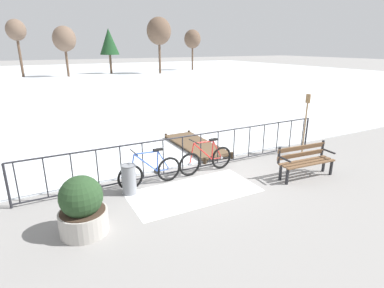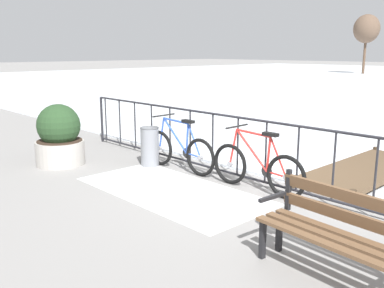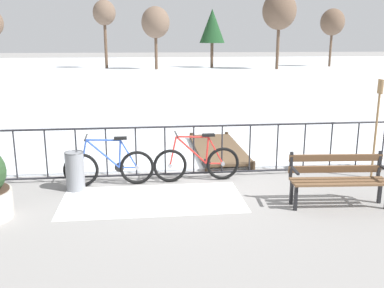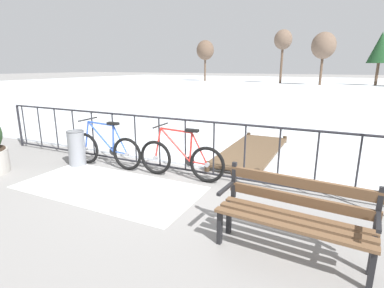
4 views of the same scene
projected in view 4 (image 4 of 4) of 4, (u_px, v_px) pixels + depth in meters
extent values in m
plane|color=gray|center=(173.00, 171.00, 5.96)|extent=(160.00, 160.00, 0.00)
cube|color=silver|center=(311.00, 86.00, 30.65)|extent=(80.00, 56.00, 0.03)
cube|color=white|center=(108.00, 187.00, 5.17)|extent=(3.15, 1.52, 0.01)
cylinder|color=#232328|center=(172.00, 119.00, 5.70)|extent=(9.00, 0.04, 0.04)
cylinder|color=#232328|center=(173.00, 167.00, 5.94)|extent=(9.00, 0.04, 0.04)
cylinder|color=#232328|center=(20.00, 126.00, 7.75)|extent=(0.06, 0.06, 1.05)
cylinder|color=#232328|center=(24.00, 125.00, 7.66)|extent=(0.03, 0.03, 0.97)
cylinder|color=#232328|center=(40.00, 127.00, 7.42)|extent=(0.03, 0.03, 0.97)
cylinder|color=#232328|center=(56.00, 129.00, 7.17)|extent=(0.03, 0.03, 0.97)
cylinder|color=#232328|center=(74.00, 131.00, 6.93)|extent=(0.03, 0.03, 0.97)
cylinder|color=#232328|center=(93.00, 134.00, 6.68)|extent=(0.03, 0.03, 0.97)
cylinder|color=#232328|center=(113.00, 136.00, 6.44)|extent=(0.03, 0.03, 0.97)
cylinder|color=#232328|center=(135.00, 139.00, 6.19)|extent=(0.03, 0.03, 0.97)
cylinder|color=#232328|center=(159.00, 142.00, 5.95)|extent=(0.03, 0.03, 0.97)
cylinder|color=#232328|center=(185.00, 145.00, 5.70)|extent=(0.03, 0.03, 0.97)
cylinder|color=#232328|center=(214.00, 149.00, 5.45)|extent=(0.03, 0.03, 0.97)
cylinder|color=#232328|center=(245.00, 153.00, 5.21)|extent=(0.03, 0.03, 0.97)
cylinder|color=#232328|center=(279.00, 157.00, 4.96)|extent=(0.03, 0.03, 0.97)
cylinder|color=#232328|center=(316.00, 162.00, 4.72)|extent=(0.03, 0.03, 0.97)
cylinder|color=#232328|center=(358.00, 167.00, 4.47)|extent=(0.03, 0.03, 0.97)
torus|color=black|center=(127.00, 154.00, 5.97)|extent=(0.66, 0.09, 0.66)
cylinder|color=gray|center=(127.00, 154.00, 5.97)|extent=(0.08, 0.06, 0.08)
torus|color=black|center=(86.00, 148.00, 6.38)|extent=(0.66, 0.09, 0.66)
cylinder|color=gray|center=(86.00, 148.00, 6.38)|extent=(0.08, 0.06, 0.08)
cylinder|color=#2D51B2|center=(113.00, 138.00, 6.02)|extent=(0.08, 0.04, 0.53)
cylinder|color=#2D51B2|center=(101.00, 136.00, 6.14)|extent=(0.61, 0.06, 0.59)
cylinder|color=#2D51B2|center=(100.00, 124.00, 6.06)|extent=(0.63, 0.06, 0.07)
cylinder|color=#2D51B2|center=(120.00, 153.00, 6.03)|extent=(0.34, 0.04, 0.05)
cylinder|color=#2D51B2|center=(120.00, 140.00, 5.96)|extent=(0.32, 0.04, 0.56)
cylinder|color=#2D51B2|center=(87.00, 135.00, 6.28)|extent=(0.16, 0.04, 0.59)
cube|color=black|center=(113.00, 123.00, 5.93)|extent=(0.24, 0.11, 0.05)
cylinder|color=black|center=(88.00, 119.00, 6.17)|extent=(0.05, 0.52, 0.03)
cylinder|color=black|center=(113.00, 151.00, 6.09)|extent=(0.18, 0.03, 0.18)
torus|color=black|center=(207.00, 165.00, 5.32)|extent=(0.66, 0.08, 0.66)
cylinder|color=gray|center=(207.00, 165.00, 5.32)|extent=(0.08, 0.06, 0.08)
torus|color=black|center=(156.00, 158.00, 5.73)|extent=(0.66, 0.08, 0.66)
cylinder|color=gray|center=(156.00, 158.00, 5.73)|extent=(0.08, 0.06, 0.08)
cylinder|color=red|center=(191.00, 147.00, 5.37)|extent=(0.08, 0.04, 0.53)
cylinder|color=red|center=(175.00, 145.00, 5.49)|extent=(0.61, 0.06, 0.59)
cylinder|color=red|center=(176.00, 130.00, 5.42)|extent=(0.63, 0.06, 0.07)
cylinder|color=red|center=(198.00, 163.00, 5.38)|extent=(0.34, 0.04, 0.05)
cylinder|color=red|center=(200.00, 149.00, 5.31)|extent=(0.32, 0.04, 0.56)
cylinder|color=red|center=(158.00, 143.00, 5.64)|extent=(0.16, 0.04, 0.59)
cube|color=black|center=(192.00, 130.00, 5.29)|extent=(0.24, 0.11, 0.05)
cylinder|color=black|center=(161.00, 125.00, 5.53)|extent=(0.05, 0.52, 0.03)
cylinder|color=black|center=(190.00, 161.00, 5.44)|extent=(0.18, 0.03, 0.18)
cube|color=brown|center=(295.00, 215.00, 3.29)|extent=(1.60, 0.22, 0.04)
cube|color=brown|center=(291.00, 221.00, 3.17)|extent=(1.60, 0.22, 0.04)
cube|color=brown|center=(288.00, 227.00, 3.04)|extent=(1.60, 0.22, 0.04)
cube|color=brown|center=(298.00, 200.00, 3.34)|extent=(1.60, 0.17, 0.12)
cube|color=brown|center=(299.00, 183.00, 3.29)|extent=(1.60, 0.17, 0.12)
cube|color=black|center=(372.00, 270.00, 2.74)|extent=(0.05, 0.06, 0.44)
cube|color=black|center=(372.00, 255.00, 2.96)|extent=(0.05, 0.06, 0.44)
cube|color=black|center=(379.00, 209.00, 2.95)|extent=(0.05, 0.05, 0.45)
cube|color=black|center=(379.00, 222.00, 2.74)|extent=(0.07, 0.40, 0.04)
cube|color=black|center=(220.00, 226.00, 3.48)|extent=(0.05, 0.06, 0.44)
cube|color=black|center=(229.00, 217.00, 3.70)|extent=(0.05, 0.06, 0.44)
cube|color=black|center=(234.00, 180.00, 3.69)|extent=(0.05, 0.05, 0.45)
cube|color=black|center=(225.00, 189.00, 3.49)|extent=(0.07, 0.40, 0.04)
cylinder|color=gray|center=(77.00, 148.00, 6.26)|extent=(0.34, 0.34, 0.72)
torus|color=#494A4E|center=(75.00, 131.00, 6.17)|extent=(0.35, 0.35, 0.02)
cube|color=brown|center=(252.00, 150.00, 7.01)|extent=(1.10, 2.95, 0.06)
cylinder|color=#3C2E20|center=(207.00, 166.00, 5.94)|extent=(0.10, 0.10, 0.20)
cylinder|color=#3C2E20|center=(257.00, 174.00, 5.52)|extent=(0.10, 0.10, 0.20)
cylinder|color=#3C2E20|center=(249.00, 136.00, 8.50)|extent=(0.10, 0.10, 0.20)
cylinder|color=#3C2E20|center=(285.00, 140.00, 8.08)|extent=(0.10, 0.10, 0.20)
cylinder|color=brown|center=(378.00, 67.00, 31.58)|extent=(0.29, 0.29, 3.88)
cone|color=#193D1E|center=(381.00, 47.00, 31.10)|extent=(2.37, 2.37, 3.11)
cylinder|color=brown|center=(281.00, 64.00, 35.95)|extent=(0.27, 0.27, 4.41)
ellipsoid|color=brown|center=(283.00, 40.00, 35.25)|extent=(2.06, 2.06, 2.26)
cylinder|color=brown|center=(205.00, 68.00, 41.55)|extent=(0.23, 0.23, 3.41)
ellipsoid|color=brown|center=(205.00, 50.00, 40.95)|extent=(2.35, 2.35, 2.59)
cylinder|color=brown|center=(321.00, 69.00, 32.34)|extent=(0.26, 0.26, 3.37)
ellipsoid|color=brown|center=(324.00, 45.00, 31.74)|extent=(2.49, 2.49, 2.74)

